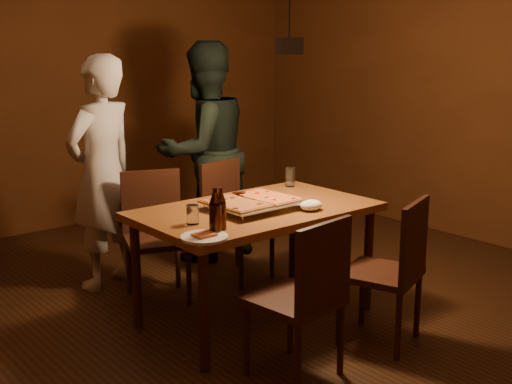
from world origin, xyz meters
TOP-DOWN VIEW (x-y plane):
  - room_shell at (0.00, 0.00)m, footprint 6.00×6.00m
  - dining_table at (-0.18, 0.09)m, footprint 1.50×0.90m
  - chair_far_left at (-0.48, 0.85)m, footprint 0.54×0.54m
  - chair_far_right at (0.17, 0.83)m, footprint 0.49×0.49m
  - chair_near_left at (-0.50, -0.70)m, footprint 0.47×0.47m
  - chair_near_right at (0.20, -0.72)m, footprint 0.54×0.54m
  - pizza_tray at (-0.22, 0.07)m, footprint 0.58×0.49m
  - pizza_meat at (-0.36, 0.08)m, footprint 0.28×0.43m
  - pizza_cheese at (-0.10, 0.08)m, footprint 0.29×0.43m
  - spatula at (-0.22, 0.11)m, footprint 0.10×0.24m
  - beer_bottle_a at (-0.73, -0.22)m, footprint 0.07×0.07m
  - beer_bottle_b at (-0.65, -0.17)m, footprint 0.06×0.06m
  - water_glass_left at (-0.71, 0.02)m, footprint 0.07×0.07m
  - water_glass_right at (0.40, 0.41)m, footprint 0.07×0.07m
  - plate_slice at (-0.83, -0.26)m, footprint 0.25×0.25m
  - napkin at (0.03, -0.18)m, footprint 0.16×0.12m
  - diner_white at (-0.65, 1.28)m, footprint 0.72×0.58m
  - diner_dark at (0.30, 1.35)m, footprint 0.89×0.70m
  - pendant_lamp at (0.00, 0.00)m, footprint 0.18×0.18m

SIDE VIEW (x-z plane):
  - chair_far_left at x=-0.48m, z-range 0.29..0.78m
  - chair_far_right at x=0.17m, z-range 0.29..0.78m
  - chair_near_left at x=-0.50m, z-range 0.29..0.78m
  - chair_near_right at x=0.20m, z-range 0.29..0.78m
  - dining_table at x=-0.18m, z-range 0.30..1.05m
  - plate_slice at x=-0.83m, z-range 0.75..0.77m
  - pizza_tray at x=-0.22m, z-range 0.75..0.80m
  - napkin at x=0.03m, z-range 0.75..0.82m
  - water_glass_left at x=-0.71m, z-range 0.75..0.86m
  - pizza_meat at x=-0.36m, z-range 0.80..0.82m
  - pizza_cheese at x=-0.10m, z-range 0.80..0.82m
  - spatula at x=-0.22m, z-range 0.79..0.83m
  - water_glass_right at x=0.40m, z-range 0.75..0.89m
  - diner_white at x=-0.65m, z-range 0.00..1.70m
  - beer_bottle_b at x=-0.65m, z-range 0.75..0.98m
  - beer_bottle_a at x=-0.73m, z-range 0.75..1.01m
  - diner_dark at x=0.30m, z-range 0.00..1.79m
  - room_shell at x=0.00m, z-range -1.60..4.40m
  - pendant_lamp at x=0.00m, z-range 1.21..2.31m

